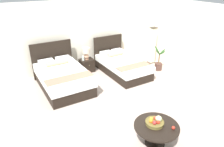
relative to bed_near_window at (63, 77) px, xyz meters
The scene contains 13 objects.
ground_plane 2.16m from the bed_near_window, 59.16° to the right, with size 9.71×9.74×0.02m, color #AC998D.
wall_back 1.89m from the bed_near_window, 48.65° to the left, with size 9.71×0.12×2.50m, color white.
wall_side_right 4.48m from the bed_near_window, 19.02° to the right, with size 0.12×5.34×2.50m, color white.
bed_near_window is the anchor object (origin of this frame).
bed_near_corner 2.18m from the bed_near_window, ahead, with size 1.24×2.17×1.16m.
nightstand 1.38m from the bed_near_window, 33.46° to the left, with size 0.48×0.43×0.47m.
table_lamp 1.44m from the bed_near_window, 34.15° to the left, with size 0.28×0.28×0.44m.
vase 1.25m from the bed_near_window, 35.64° to the left, with size 0.09×0.09×0.17m.
coffee_table 3.48m from the bed_near_window, 74.88° to the right, with size 0.92×0.92×0.47m.
fruit_bowl 3.44m from the bed_near_window, 74.72° to the right, with size 0.38×0.38×0.19m.
loose_apple 3.78m from the bed_near_window, 72.74° to the right, with size 0.07×0.07×0.07m.
floor_lamp_corner 3.79m from the bed_near_window, ahead, with size 0.24×0.24×1.44m.
potted_palm 3.55m from the bed_near_window, ahead, with size 0.47×0.56×0.88m.
Camera 1 is at (-2.63, -4.00, 3.21)m, focal length 33.34 mm.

